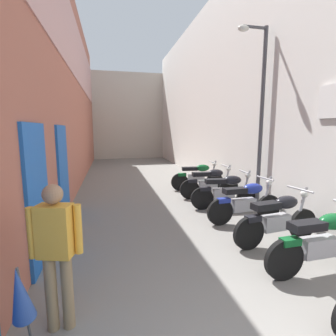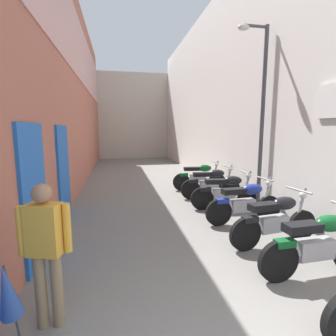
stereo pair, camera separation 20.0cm
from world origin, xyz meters
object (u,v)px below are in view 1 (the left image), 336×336
object	(u,v)px
motorcycle_fourth	(246,201)
motorcycle_seventh	(198,176)
motorcycle_third	(278,218)
street_lamp	(259,107)
motorcycle_sixth	(210,182)
motorcycle_fifth	(226,191)
umbrella_leaning	(20,295)
motorcycle_second	(322,241)
pedestrian_by_doorway	(56,247)

from	to	relation	value
motorcycle_fourth	motorcycle_seventh	size ratio (longest dim) A/B	1.00
motorcycle_third	motorcycle_seventh	world-z (taller)	same
motorcycle_third	motorcycle_seventh	distance (m)	4.35
street_lamp	motorcycle_seventh	bearing A→B (deg)	105.99
motorcycle_fourth	motorcycle_sixth	bearing A→B (deg)	90.00
motorcycle_fourth	motorcycle_fifth	distance (m)	1.02
motorcycle_fourth	motorcycle_sixth	world-z (taller)	same
motorcycle_sixth	umbrella_leaning	xyz separation A→B (m)	(-3.76, -4.88, 0.18)
umbrella_leaning	motorcycle_third	bearing A→B (deg)	23.36
motorcycle_fourth	street_lamp	distance (m)	2.41
motorcycle_fifth	motorcycle_sixth	world-z (taller)	same
motorcycle_fourth	umbrella_leaning	distance (m)	4.67
motorcycle_fourth	motorcycle_fifth	size ratio (longest dim) A/B	1.00
motorcycle_second	street_lamp	bearing A→B (deg)	76.53
motorcycle_second	motorcycle_sixth	bearing A→B (deg)	90.00
pedestrian_by_doorway	street_lamp	distance (m)	5.57
pedestrian_by_doorway	motorcycle_sixth	bearing A→B (deg)	51.97
motorcycle_sixth	motorcycle_seventh	bearing A→B (deg)	90.00
motorcycle_fourth	pedestrian_by_doorway	size ratio (longest dim) A/B	1.18
motorcycle_third	motorcycle_sixth	world-z (taller)	same
motorcycle_fourth	motorcycle_fifth	bearing A→B (deg)	90.00
motorcycle_fourth	motorcycle_sixth	xyz separation A→B (m)	(-0.00, 2.12, 0.00)
motorcycle_third	umbrella_leaning	xyz separation A→B (m)	(-3.76, -1.62, 0.18)
motorcycle_second	motorcycle_seventh	world-z (taller)	same
motorcycle_second	motorcycle_fifth	world-z (taller)	same
motorcycle_third	motorcycle_fourth	world-z (taller)	same
motorcycle_seventh	umbrella_leaning	world-z (taller)	motorcycle_seventh
motorcycle_second	motorcycle_fourth	distance (m)	2.13
motorcycle_third	motorcycle_sixth	distance (m)	3.25
motorcycle_second	motorcycle_third	size ratio (longest dim) A/B	1.00
motorcycle_second	motorcycle_fifth	distance (m)	3.15
motorcycle_fifth	motorcycle_seventh	xyz separation A→B (m)	(0.00, 2.20, 0.00)
motorcycle_fifth	motorcycle_seventh	bearing A→B (deg)	90.00
motorcycle_seventh	motorcycle_sixth	bearing A→B (deg)	-90.00
motorcycle_second	motorcycle_sixth	distance (m)	4.24
motorcycle_second	motorcycle_third	bearing A→B (deg)	90.00
umbrella_leaning	street_lamp	size ratio (longest dim) A/B	0.21
motorcycle_third	motorcycle_seventh	bearing A→B (deg)	90.00
motorcycle_second	motorcycle_fifth	xyz separation A→B (m)	(-0.00, 3.15, 0.00)
motorcycle_sixth	motorcycle_seventh	size ratio (longest dim) A/B	1.00
pedestrian_by_doorway	street_lamp	xyz separation A→B (m)	(4.22, 3.17, 1.75)
motorcycle_fourth	street_lamp	size ratio (longest dim) A/B	0.41
motorcycle_third	motorcycle_fifth	distance (m)	2.16
motorcycle_fourth	motorcycle_seventh	world-z (taller)	same
motorcycle_sixth	motorcycle_second	bearing A→B (deg)	-90.00
umbrella_leaning	street_lamp	world-z (taller)	street_lamp
motorcycle_sixth	pedestrian_by_doorway	size ratio (longest dim) A/B	1.18
motorcycle_fifth	motorcycle_second	bearing A→B (deg)	-90.00
motorcycle_sixth	umbrella_leaning	distance (m)	6.16
motorcycle_fifth	pedestrian_by_doorway	bearing A→B (deg)	-135.92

